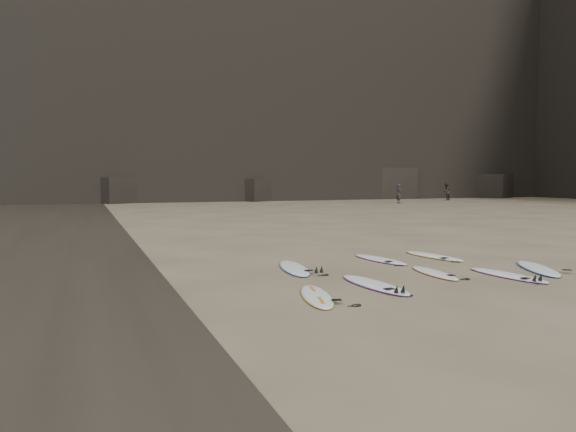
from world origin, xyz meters
name	(u,v)px	position (x,y,z in m)	size (l,w,h in m)	color
ground	(454,276)	(0.00, 0.00, 0.00)	(240.00, 240.00, 0.00)	#897559
headland	(370,22)	(23.84, 48.78, 21.02)	(170.00, 101.00, 63.47)	black
surfboard_0	(317,296)	(-4.33, -1.15, 0.04)	(0.57, 2.37, 0.09)	white
surfboard_1	(374,284)	(-2.58, -0.47, 0.05)	(0.64, 2.68, 0.10)	white
surfboard_2	(434,273)	(-0.31, 0.42, 0.04)	(0.53, 2.20, 0.08)	white
surfboard_3	(508,275)	(1.25, -0.51, 0.04)	(0.59, 2.47, 0.09)	white
surfboard_4	(538,268)	(2.75, 0.01, 0.05)	(0.65, 2.70, 0.10)	white
surfboard_5	(294,268)	(-3.49, 2.38, 0.05)	(0.64, 2.69, 0.10)	white
surfboard_6	(380,259)	(-0.45, 3.02, 0.04)	(0.58, 2.43, 0.09)	white
surfboard_7	(434,256)	(1.50, 3.07, 0.05)	(0.60, 2.51, 0.09)	white
person_a	(399,193)	(19.78, 35.10, 0.94)	(0.69, 0.45, 1.89)	black
person_b	(446,192)	(28.16, 39.18, 0.94)	(0.92, 0.72, 1.89)	black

